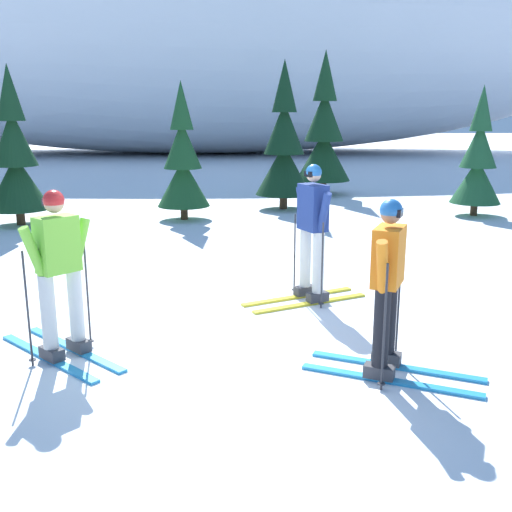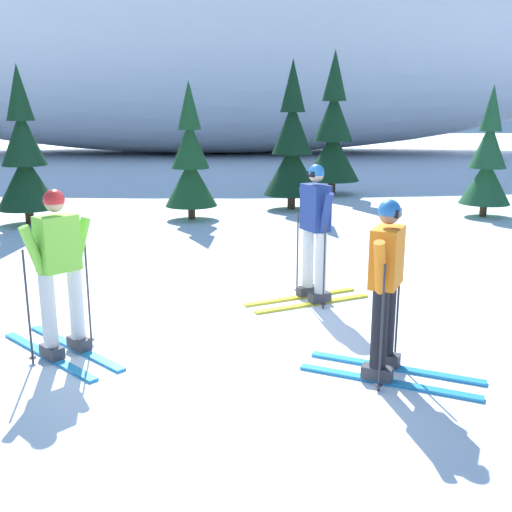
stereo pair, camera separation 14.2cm
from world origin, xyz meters
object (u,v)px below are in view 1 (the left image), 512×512
(skier_orange_jacket, at_px, (388,285))
(pine_tree_right, at_px, (478,162))
(skier_navy_jacket, at_px, (312,230))
(skier_lime_jacket, at_px, (59,273))
(pine_tree_left, at_px, (15,159))
(pine_tree_center_right, at_px, (324,135))
(pine_tree_center, at_px, (284,148))
(pine_tree_center_left, at_px, (183,163))

(skier_orange_jacket, distance_m, pine_tree_right, 9.82)
(skier_navy_jacket, distance_m, skier_orange_jacket, 2.36)
(skier_lime_jacket, height_order, skier_orange_jacket, skier_lime_jacket)
(pine_tree_left, bearing_deg, skier_orange_jacket, -53.14)
(skier_lime_jacket, height_order, pine_tree_left, pine_tree_left)
(skier_lime_jacket, height_order, skier_navy_jacket, skier_navy_jacket)
(pine_tree_left, distance_m, pine_tree_center_right, 8.81)
(pine_tree_center, distance_m, pine_tree_center_right, 3.08)
(skier_lime_jacket, height_order, pine_tree_right, pine_tree_right)
(pine_tree_center_left, bearing_deg, pine_tree_right, 1.33)
(skier_orange_jacket, bearing_deg, skier_navy_jacket, 99.31)
(skier_orange_jacket, height_order, pine_tree_center, pine_tree_center)
(skier_lime_jacket, xyz_separation_m, pine_tree_center_left, (0.71, 7.99, 0.41))
(pine_tree_left, distance_m, pine_tree_right, 10.56)
(skier_lime_jacket, xyz_separation_m, pine_tree_right, (7.67, 8.16, 0.38))
(pine_tree_center, height_order, pine_tree_center_right, pine_tree_center_right)
(skier_navy_jacket, distance_m, pine_tree_right, 8.05)
(skier_orange_jacket, relative_size, pine_tree_center_right, 0.41)
(pine_tree_left, height_order, pine_tree_center_right, pine_tree_center_right)
(skier_orange_jacket, xyz_separation_m, pine_tree_center, (-0.01, 9.97, 0.66))
(pine_tree_center_right, height_order, pine_tree_right, pine_tree_center_right)
(skier_orange_jacket, distance_m, pine_tree_left, 10.09)
(skier_orange_jacket, bearing_deg, pine_tree_right, 62.74)
(pine_tree_center_left, bearing_deg, pine_tree_center, 29.83)
(pine_tree_left, distance_m, pine_tree_center, 6.33)
(pine_tree_left, bearing_deg, pine_tree_center_left, 7.94)
(pine_tree_left, relative_size, pine_tree_center, 0.93)
(pine_tree_right, bearing_deg, skier_orange_jacket, -117.26)
(pine_tree_right, bearing_deg, pine_tree_center_left, -178.67)
(skier_lime_jacket, bearing_deg, pine_tree_center_right, 69.11)
(skier_lime_jacket, relative_size, pine_tree_center, 0.47)
(skier_navy_jacket, height_order, pine_tree_center_left, pine_tree_center_left)
(pine_tree_center_right, bearing_deg, pine_tree_right, -52.43)
(skier_navy_jacket, relative_size, pine_tree_right, 0.59)
(pine_tree_center, relative_size, pine_tree_center_right, 0.89)
(pine_tree_center, xyz_separation_m, pine_tree_right, (4.50, -1.25, -0.27))
(pine_tree_center_left, distance_m, pine_tree_center_right, 5.70)
(skier_navy_jacket, xyz_separation_m, pine_tree_center_right, (1.83, 10.36, 0.80))
(skier_navy_jacket, relative_size, pine_tree_left, 0.53)
(pine_tree_center_left, relative_size, pine_tree_center_right, 0.75)
(pine_tree_center_right, relative_size, pine_tree_right, 1.37)
(skier_navy_jacket, height_order, skier_orange_jacket, skier_navy_jacket)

